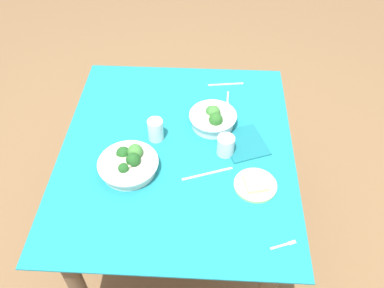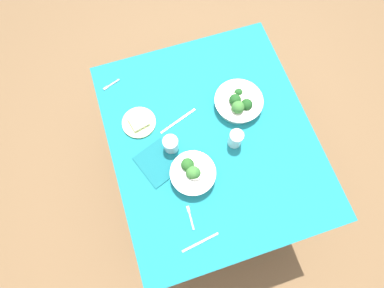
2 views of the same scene
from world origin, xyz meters
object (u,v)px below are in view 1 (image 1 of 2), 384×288
at_px(broccoli_bowl_near, 129,164).
at_px(water_glass_side, 156,130).
at_px(fork_by_near_bowl, 284,245).
at_px(table_knife_left, 207,174).
at_px(table_knife_right, 226,84).
at_px(bread_side_plate, 255,185).
at_px(broccoli_bowl_far, 213,118).
at_px(napkin_folded_upper, 244,143).
at_px(water_glass_center, 226,145).
at_px(fork_by_far_bowl, 228,100).

bearing_deg(broccoli_bowl_near, water_glass_side, 154.36).
xyz_separation_m(water_glass_side, fork_by_near_bowl, (0.51, 0.52, -0.05)).
relative_size(table_knife_left, table_knife_right, 1.21).
xyz_separation_m(bread_side_plate, water_glass_side, (-0.25, -0.43, 0.04)).
xyz_separation_m(water_glass_side, table_knife_left, (0.20, 0.24, -0.05)).
bearing_deg(broccoli_bowl_far, water_glass_side, -68.98).
bearing_deg(water_glass_side, napkin_folded_upper, 87.95).
distance_m(water_glass_center, fork_by_far_bowl, 0.36).
bearing_deg(broccoli_bowl_far, fork_by_near_bowl, 23.70).
bearing_deg(fork_by_near_bowl, broccoli_bowl_far, 93.40).
xyz_separation_m(fork_by_far_bowl, napkin_folded_upper, (0.30, 0.07, 0.00)).
bearing_deg(table_knife_right, fork_by_far_bowl, -94.12).
distance_m(water_glass_center, napkin_folded_upper, 0.11).
height_order(fork_by_far_bowl, table_knife_right, same).
bearing_deg(fork_by_far_bowl, fork_by_near_bowl, 16.68).
bearing_deg(table_knife_left, table_knife_right, -117.25).
height_order(broccoli_bowl_near, bread_side_plate, broccoli_bowl_near).
distance_m(fork_by_near_bowl, napkin_folded_upper, 0.51).
bearing_deg(fork_by_near_bowl, fork_by_far_bowl, 83.62).
bearing_deg(broccoli_bowl_far, table_knife_left, -3.22).
bearing_deg(bread_side_plate, table_knife_left, -104.92).
xyz_separation_m(broccoli_bowl_far, water_glass_center, (0.17, 0.06, 0.00)).
distance_m(broccoli_bowl_far, napkin_folded_upper, 0.18).
height_order(broccoli_bowl_far, table_knife_left, broccoli_bowl_far).
xyz_separation_m(broccoli_bowl_near, table_knife_left, (0.01, 0.33, -0.03)).
relative_size(broccoli_bowl_far, napkin_folded_upper, 1.10).
distance_m(water_glass_center, fork_by_near_bowl, 0.49).
relative_size(water_glass_side, table_knife_left, 0.47).
xyz_separation_m(fork_by_near_bowl, napkin_folded_upper, (-0.50, -0.13, 0.00)).
height_order(broccoli_bowl_near, water_glass_side, water_glass_side).
relative_size(water_glass_side, fork_by_near_bowl, 1.06).
bearing_deg(fork_by_far_bowl, water_glass_center, 0.52).
bearing_deg(napkin_folded_upper, water_glass_center, -55.52).
bearing_deg(broccoli_bowl_near, bread_side_plate, 83.22).
relative_size(table_knife_right, napkin_folded_upper, 0.93).
relative_size(fork_by_far_bowl, fork_by_near_bowl, 1.15).
height_order(broccoli_bowl_near, table_knife_left, broccoli_bowl_near).
bearing_deg(table_knife_left, fork_by_far_bowl, -120.08).
relative_size(fork_by_far_bowl, table_knife_right, 0.61).
height_order(fork_by_far_bowl, table_knife_left, same).
bearing_deg(bread_side_plate, napkin_folded_upper, -171.41).
relative_size(broccoli_bowl_near, fork_by_far_bowl, 2.24).
xyz_separation_m(broccoli_bowl_far, water_glass_side, (0.10, -0.25, 0.01)).
bearing_deg(broccoli_bowl_far, bread_side_plate, 27.13).
bearing_deg(napkin_folded_upper, table_knife_left, -40.76).
height_order(broccoli_bowl_near, water_glass_center, broccoli_bowl_near).
bearing_deg(bread_side_plate, table_knife_right, -170.00).
relative_size(water_glass_center, fork_by_near_bowl, 0.92).
distance_m(water_glass_side, table_knife_left, 0.31).
xyz_separation_m(fork_by_near_bowl, table_knife_left, (-0.31, -0.28, -0.00)).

